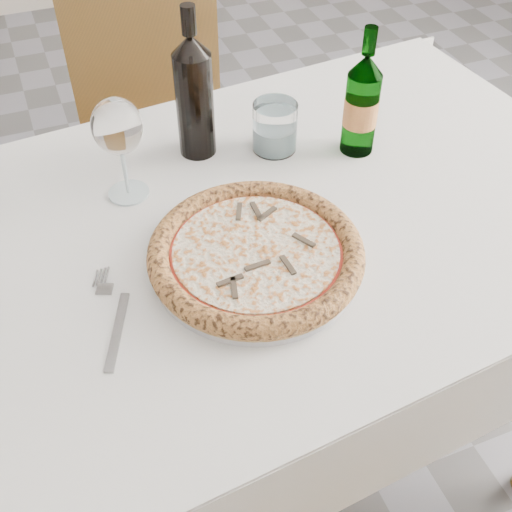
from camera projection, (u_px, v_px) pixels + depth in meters
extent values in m
cube|color=brown|center=(234.00, 237.00, 1.06)|extent=(1.38, 0.88, 0.04)
cube|color=white|center=(234.00, 226.00, 1.05)|extent=(1.45, 0.94, 0.01)
cube|color=white|center=(172.00, 150.00, 1.40)|extent=(1.37, 0.01, 0.22)
cube|color=white|center=(339.00, 477.00, 0.86)|extent=(1.37, 0.01, 0.22)
cylinder|color=brown|center=(409.00, 210.00, 1.69)|extent=(0.06, 0.06, 0.71)
cube|color=brown|center=(159.00, 154.00, 1.71)|extent=(0.45, 0.45, 0.04)
cube|color=brown|center=(141.00, 35.00, 1.66)|extent=(0.40, 0.10, 0.46)
cylinder|color=brown|center=(215.00, 178.00, 2.02)|extent=(0.04, 0.04, 0.43)
cylinder|color=brown|center=(236.00, 251.00, 1.78)|extent=(0.04, 0.04, 0.43)
cylinder|color=brown|center=(105.00, 192.00, 1.97)|extent=(0.04, 0.04, 0.43)
cylinder|color=brown|center=(112.00, 270.00, 1.73)|extent=(0.04, 0.04, 0.43)
cylinder|color=silver|center=(256.00, 262.00, 0.98)|extent=(0.31, 0.31, 0.01)
torus|color=silver|center=(256.00, 260.00, 0.97)|extent=(0.31, 0.31, 0.01)
cylinder|color=tan|center=(256.00, 256.00, 0.97)|extent=(0.32, 0.32, 0.01)
torus|color=#B2743A|center=(256.00, 252.00, 0.96)|extent=(0.33, 0.33, 0.03)
cylinder|color=#C74617|center=(256.00, 252.00, 0.96)|extent=(0.27, 0.27, 0.00)
cylinder|color=#FFE9C4|center=(256.00, 251.00, 0.96)|extent=(0.25, 0.25, 0.00)
cube|color=#493C2D|center=(276.00, 243.00, 0.96)|extent=(0.04, 0.01, 0.00)
cube|color=#493C2D|center=(269.00, 227.00, 0.99)|extent=(0.03, 0.03, 0.00)
cube|color=#493C2D|center=(239.00, 219.00, 1.00)|extent=(0.01, 0.04, 0.00)
cube|color=#493C2D|center=(233.00, 242.00, 0.97)|extent=(0.03, 0.03, 0.00)
cube|color=#493C2D|center=(220.00, 258.00, 0.94)|extent=(0.04, 0.01, 0.00)
cube|color=#493C2D|center=(234.00, 283.00, 0.90)|extent=(0.03, 0.03, 0.00)
cube|color=#493C2D|center=(267.00, 268.00, 0.93)|extent=(0.01, 0.04, 0.00)
cube|color=#493C2D|center=(296.00, 261.00, 0.94)|extent=(0.03, 0.03, 0.00)
cube|color=gray|center=(117.00, 331.00, 0.89)|extent=(0.06, 0.13, 0.00)
cube|color=gray|center=(105.00, 289.00, 0.94)|extent=(0.03, 0.03, 0.00)
cylinder|color=gray|center=(95.00, 279.00, 0.96)|extent=(0.00, 0.03, 0.00)
cylinder|color=gray|center=(99.00, 278.00, 0.96)|extent=(0.00, 0.03, 0.00)
cylinder|color=gray|center=(103.00, 277.00, 0.96)|extent=(0.00, 0.03, 0.00)
cylinder|color=gray|center=(107.00, 276.00, 0.96)|extent=(0.00, 0.03, 0.00)
cylinder|color=silver|center=(129.00, 193.00, 1.10)|extent=(0.07, 0.07, 0.00)
cylinder|color=silver|center=(125.00, 170.00, 1.07)|extent=(0.01, 0.01, 0.09)
ellipsoid|color=white|center=(117.00, 126.00, 1.01)|extent=(0.08, 0.08, 0.09)
cylinder|color=white|center=(275.00, 127.00, 1.17)|extent=(0.08, 0.08, 0.09)
cylinder|color=#9EC4D0|center=(275.00, 137.00, 1.19)|extent=(0.07, 0.07, 0.04)
cylinder|color=#2C792C|center=(360.00, 114.00, 1.15)|extent=(0.06, 0.06, 0.15)
cone|color=#2C792C|center=(367.00, 65.00, 1.08)|extent=(0.06, 0.06, 0.04)
cylinder|color=#2C792C|center=(370.00, 41.00, 1.05)|extent=(0.02, 0.02, 0.05)
cylinder|color=#F0B852|center=(361.00, 111.00, 1.14)|extent=(0.06, 0.06, 0.05)
cylinder|color=black|center=(195.00, 105.00, 1.13)|extent=(0.07, 0.07, 0.19)
cone|color=black|center=(190.00, 44.00, 1.05)|extent=(0.07, 0.07, 0.03)
cylinder|color=black|center=(188.00, 20.00, 1.02)|extent=(0.03, 0.03, 0.05)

